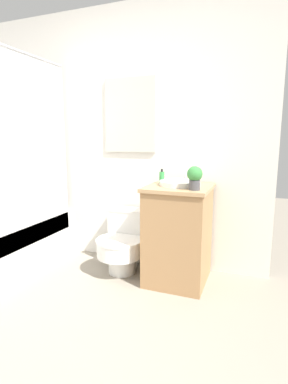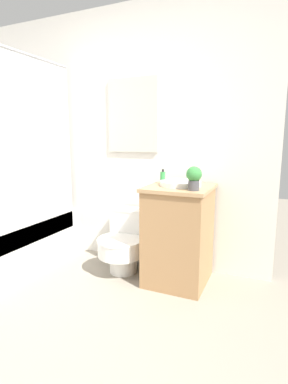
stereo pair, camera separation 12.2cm
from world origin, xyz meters
name	(u,v)px [view 2 (the right image)]	position (x,y,z in m)	size (l,w,h in m)	color
wall_back	(113,138)	(0.01, 1.94, 1.26)	(3.20, 0.07, 2.50)	white
shower_area	(2,241)	(-0.77, 1.15, 0.29)	(0.62, 1.52, 1.98)	white
toilet	(126,241)	(0.30, 1.64, 0.29)	(0.43, 0.56, 0.57)	white
vanity	(179,234)	(0.83, 1.62, 0.43)	(0.53, 0.58, 0.85)	#AD7F51
sink	(180,183)	(0.83, 1.64, 0.87)	(0.35, 0.38, 0.13)	white
soap_bottle	(163,178)	(0.65, 1.69, 0.91)	(0.05, 0.05, 0.13)	green
potted_plant	(194,177)	(0.99, 1.45, 0.96)	(0.12, 0.12, 0.19)	#4C4C51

